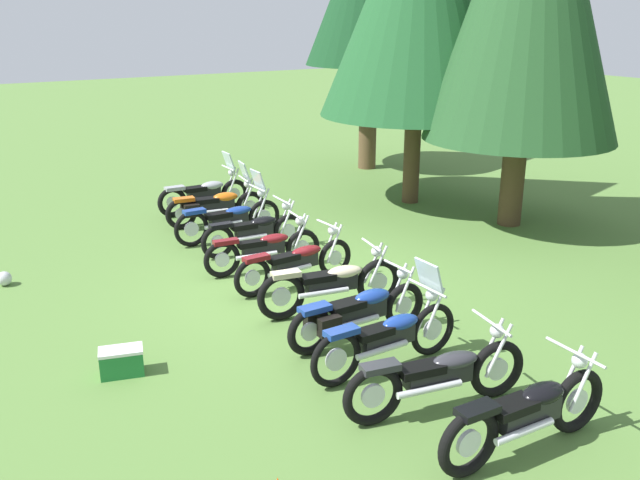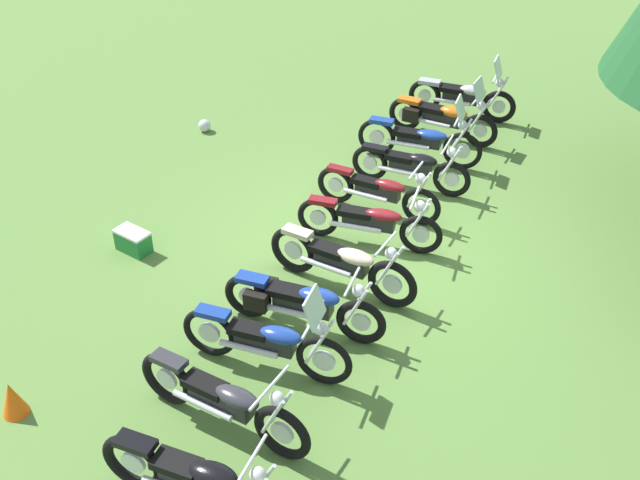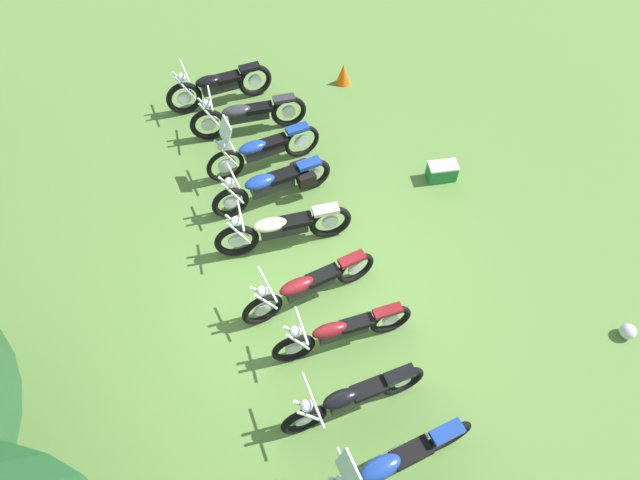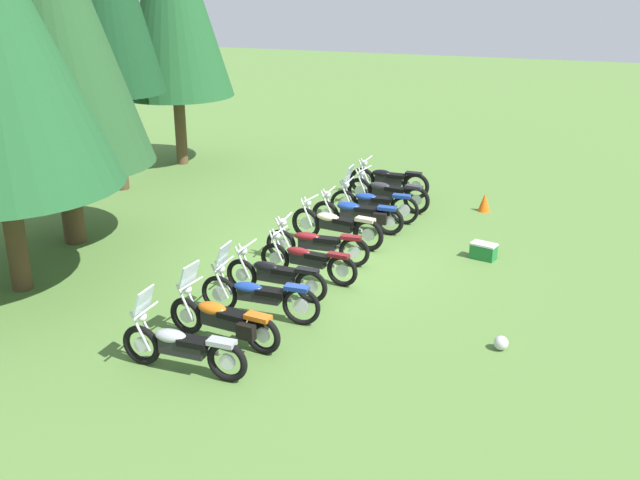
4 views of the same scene
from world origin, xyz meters
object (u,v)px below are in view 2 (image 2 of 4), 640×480
(motorcycle_0, at_px, (463,96))
(motorcycle_3, at_px, (411,166))
(dropped_helmet, at_px, (205,126))
(motorcycle_1, at_px, (441,116))
(picnic_cooler, at_px, (133,241))
(motorcycle_9, at_px, (223,400))
(motorcycle_4, at_px, (379,191))
(motorcycle_7, at_px, (300,302))
(motorcycle_5, at_px, (370,221))
(motorcycle_8, at_px, (267,340))
(motorcycle_2, at_px, (421,139))
(motorcycle_10, at_px, (197,480))
(traffic_cone, at_px, (12,399))
(motorcycle_6, at_px, (342,262))

(motorcycle_0, relative_size, motorcycle_3, 1.03)
(dropped_helmet, bearing_deg, motorcycle_1, 106.48)
(picnic_cooler, bearing_deg, dropped_helmet, -168.45)
(motorcycle_9, bearing_deg, motorcycle_3, 94.11)
(motorcycle_1, bearing_deg, motorcycle_4, -88.77)
(motorcycle_7, height_order, picnic_cooler, motorcycle_7)
(motorcycle_5, bearing_deg, motorcycle_8, -100.31)
(motorcycle_8, bearing_deg, motorcycle_2, 84.59)
(motorcycle_0, relative_size, motorcycle_9, 0.94)
(motorcycle_0, xyz_separation_m, motorcycle_9, (9.22, -0.97, -0.01))
(motorcycle_10, relative_size, traffic_cone, 4.81)
(motorcycle_0, bearing_deg, traffic_cone, -108.19)
(motorcycle_9, bearing_deg, traffic_cone, -154.72)
(motorcycle_2, xyz_separation_m, motorcycle_7, (5.10, -0.41, -0.02))
(motorcycle_0, xyz_separation_m, motorcycle_7, (7.26, -0.76, -0.01))
(picnic_cooler, bearing_deg, motorcycle_10, 39.12)
(motorcycle_10, bearing_deg, motorcycle_1, 89.11)
(motorcycle_4, relative_size, motorcycle_7, 0.95)
(motorcycle_8, xyz_separation_m, motorcycle_10, (2.18, 0.15, -0.01))
(motorcycle_10, bearing_deg, motorcycle_3, 88.76)
(motorcycle_5, bearing_deg, motorcycle_6, -95.40)
(motorcycle_0, xyz_separation_m, motorcycle_10, (10.32, -0.72, 0.01))
(motorcycle_1, bearing_deg, picnic_cooler, -115.93)
(motorcycle_7, xyz_separation_m, motorcycle_9, (1.95, -0.20, 0.01))
(motorcycle_6, relative_size, picnic_cooler, 3.86)
(motorcycle_5, xyz_separation_m, motorcycle_9, (4.18, -0.50, 0.02))
(motorcycle_6, bearing_deg, motorcycle_4, 102.16)
(picnic_cooler, bearing_deg, motorcycle_8, 60.65)
(motorcycle_5, distance_m, dropped_helmet, 4.99)
(motorcycle_1, relative_size, motorcycle_6, 0.94)
(traffic_cone, bearing_deg, motorcycle_5, 148.40)
(motorcycle_0, distance_m, motorcycle_9, 9.27)
(motorcycle_10, bearing_deg, motorcycle_5, 89.44)
(traffic_cone, bearing_deg, motorcycle_3, 154.93)
(motorcycle_5, xyz_separation_m, motorcycle_7, (2.22, -0.30, 0.01))
(motorcycle_2, distance_m, motorcycle_9, 7.08)
(motorcycle_4, relative_size, motorcycle_5, 0.95)
(motorcycle_4, distance_m, motorcycle_5, 0.93)
(motorcycle_2, xyz_separation_m, picnic_cooler, (4.29, -3.50, -0.29))
(motorcycle_6, height_order, traffic_cone, motorcycle_6)
(motorcycle_2, xyz_separation_m, motorcycle_6, (4.08, -0.16, -0.01))
(motorcycle_4, distance_m, motorcycle_10, 6.20)
(picnic_cooler, distance_m, traffic_cone, 3.44)
(motorcycle_5, height_order, motorcycle_7, motorcycle_7)
(motorcycle_3, height_order, motorcycle_4, same)
(motorcycle_9, relative_size, dropped_helmet, 9.50)
(motorcycle_4, bearing_deg, dropped_helmet, 163.90)
(traffic_cone, bearing_deg, motorcycle_2, 158.25)
(motorcycle_1, bearing_deg, motorcycle_10, -84.90)
(dropped_helmet, bearing_deg, motorcycle_5, 58.04)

